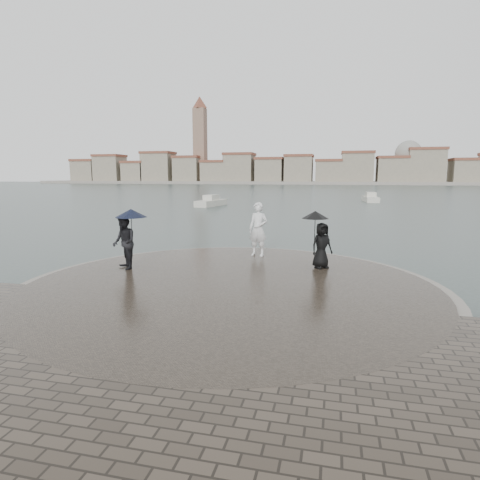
# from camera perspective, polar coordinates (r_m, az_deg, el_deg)

# --- Properties ---
(ground) EXTENTS (400.00, 400.00, 0.00)m
(ground) POSITION_cam_1_polar(r_m,az_deg,el_deg) (8.85, -7.40, -14.21)
(ground) COLOR #2B3835
(ground) RESTS_ON ground
(kerb_ring) EXTENTS (12.50, 12.50, 0.32)m
(kerb_ring) POSITION_cam_1_polar(r_m,az_deg,el_deg) (11.94, -1.45, -7.09)
(kerb_ring) COLOR gray
(kerb_ring) RESTS_ON ground
(quay_tip) EXTENTS (11.90, 11.90, 0.36)m
(quay_tip) POSITION_cam_1_polar(r_m,az_deg,el_deg) (11.94, -1.45, -7.00)
(quay_tip) COLOR #2D261E
(quay_tip) RESTS_ON ground
(statue) EXTENTS (0.88, 0.69, 2.12)m
(statue) POSITION_cam_1_polar(r_m,az_deg,el_deg) (15.74, 2.60, 1.54)
(statue) COLOR white
(statue) RESTS_ON quay_tip
(visitor_left) EXTENTS (1.35, 1.20, 2.04)m
(visitor_left) POSITION_cam_1_polar(r_m,az_deg,el_deg) (14.01, -15.96, 0.58)
(visitor_left) COLOR black
(visitor_left) RESTS_ON quay_tip
(visitor_right) EXTENTS (1.18, 0.99, 1.95)m
(visitor_right) POSITION_cam_1_polar(r_m,az_deg,el_deg) (13.94, 11.29, 0.45)
(visitor_right) COLOR black
(visitor_right) RESTS_ON quay_tip
(far_skyline) EXTENTS (260.00, 20.00, 37.00)m
(far_skyline) POSITION_cam_1_polar(r_m,az_deg,el_deg) (168.56, 10.33, 9.70)
(far_skyline) COLOR gray
(far_skyline) RESTS_ON ground
(boats) EXTENTS (39.21, 18.02, 1.50)m
(boats) POSITION_cam_1_polar(r_m,az_deg,el_deg) (51.52, 17.86, 5.22)
(boats) COLOR beige
(boats) RESTS_ON ground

